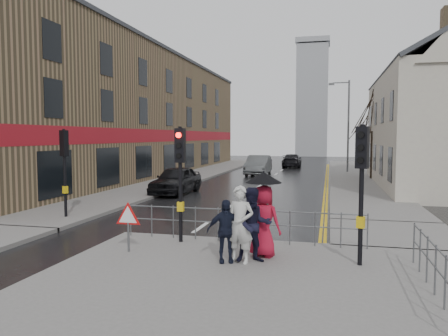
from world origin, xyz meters
The scene contains 23 objects.
ground centered at (0.00, 0.00, 0.00)m, with size 120.00×120.00×0.00m, color black.
near_pavement centered at (3.00, -3.50, 0.07)m, with size 10.00×9.00×0.14m, color #605E5B.
left_pavement centered at (-6.50, 23.00, 0.07)m, with size 4.00×44.00×0.14m, color #605E5B.
right_pavement centered at (6.50, 25.00, 0.07)m, with size 4.00×40.00×0.14m, color #605E5B.
pavement_bridge_right centered at (6.50, 3.00, 0.07)m, with size 4.00×4.20×0.14m, color #605E5B.
building_left_terrace centered at (-12.00, 22.00, 5.00)m, with size 8.00×42.00×10.00m, color olive.
church_tower centered at (1.50, 62.00, 9.00)m, with size 5.00×5.00×18.00m, color #92959A.
traffic_signal_near_left centered at (0.20, 0.20, 2.46)m, with size 0.28×0.27×3.40m.
traffic_signal_near_right centered at (5.20, -1.00, 2.46)m, with size 0.34×0.33×3.40m.
traffic_signal_far_left centered at (-5.50, 3.00, 2.46)m, with size 0.34×0.33×3.40m.
guard_railing_front centered at (1.95, 0.60, 0.86)m, with size 7.14×0.04×1.00m.
guard_railing_side centered at (6.50, -2.75, 0.84)m, with size 0.04×4.54×1.00m.
warning_sign centered at (-0.80, -1.21, 1.04)m, with size 0.80×0.07×1.35m.
street_lamp centered at (5.82, 28.00, 4.71)m, with size 1.83×0.25×8.00m.
tree_near centered at (7.50, 22.00, 5.14)m, with size 2.40×2.40×6.58m.
tree_far centered at (8.00, 30.00, 4.42)m, with size 2.40×2.40×5.64m.
pedestrian_a centered at (2.34, -1.51, 1.09)m, with size 0.70×0.46×1.91m, color #BCBCB7.
pedestrian_b centered at (2.65, -1.36, 1.07)m, with size 0.90×0.70×1.86m, color black.
pedestrian_with_umbrella centered at (2.81, -0.79, 1.30)m, with size 1.04×0.96×2.20m.
pedestrian_d centered at (1.97, -1.53, 0.92)m, with size 0.92×0.38×1.57m, color black.
car_parked centered at (-4.00, 11.39, 0.78)m, with size 1.84×4.58×1.56m, color black.
car_mid centered at (-1.40, 24.57, 0.82)m, with size 1.75×5.01×1.65m, color #4E5254.
car_far centered at (0.57, 34.54, 0.70)m, with size 1.95×4.80×1.39m, color black.
Camera 1 is at (4.44, -11.87, 3.26)m, focal length 35.00 mm.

